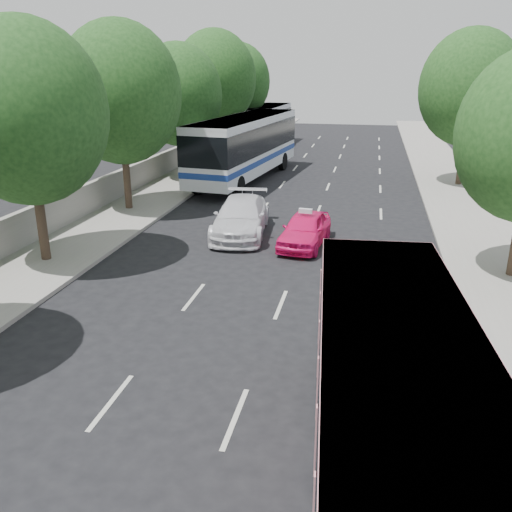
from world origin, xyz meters
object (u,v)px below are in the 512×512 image
(pink_taxi, at_px, (305,229))
(white_pickup, at_px, (241,217))
(tour_coach_rear, at_px, (263,123))
(tour_coach_front, at_px, (245,143))
(pink_bus, at_px, (399,412))

(pink_taxi, xyz_separation_m, white_pickup, (-3.00, 1.01, 0.09))
(pink_taxi, bearing_deg, white_pickup, 167.81)
(white_pickup, relative_size, tour_coach_rear, 0.45)
(white_pickup, xyz_separation_m, tour_coach_rear, (-4.30, 26.85, 1.37))
(white_pickup, bearing_deg, tour_coach_front, 95.97)
(tour_coach_rear, bearing_deg, white_pickup, -77.42)
(tour_coach_front, bearing_deg, tour_coach_rear, 103.78)
(pink_bus, height_order, tour_coach_front, tour_coach_front)
(white_pickup, bearing_deg, pink_bus, -73.69)
(pink_bus, bearing_deg, tour_coach_front, 103.08)
(tour_coach_rear, bearing_deg, tour_coach_front, -79.69)
(pink_bus, relative_size, tour_coach_rear, 0.85)
(pink_bus, distance_m, white_pickup, 16.39)
(pink_bus, height_order, pink_taxi, pink_bus)
(pink_taxi, distance_m, tour_coach_front, 14.06)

